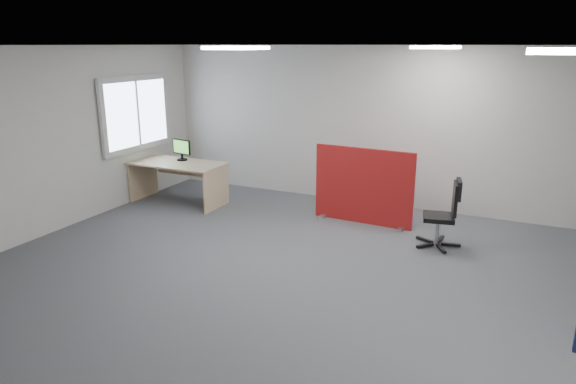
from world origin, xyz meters
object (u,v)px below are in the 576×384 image
at_px(office_chair, 447,210).
at_px(monitor_second, 181,149).
at_px(red_divider, 363,187).
at_px(second_desk, 179,172).

bearing_deg(office_chair, monitor_second, 164.49).
bearing_deg(red_divider, second_desk, -171.26).
relative_size(red_divider, second_desk, 0.97).
relative_size(second_desk, office_chair, 1.72).
xyz_separation_m(monitor_second, office_chair, (4.62, -0.32, -0.40)).
bearing_deg(second_desk, red_divider, 5.43).
bearing_deg(red_divider, monitor_second, -173.85).
xyz_separation_m(second_desk, monitor_second, (-0.03, 0.15, 0.38)).
distance_m(second_desk, office_chair, 4.59).
bearing_deg(monitor_second, office_chair, 7.08).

